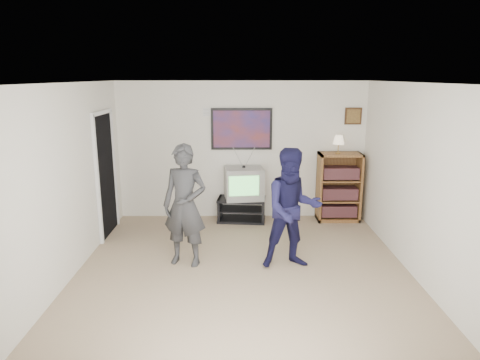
{
  "coord_description": "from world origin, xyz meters",
  "views": [
    {
      "loc": [
        -0.07,
        -5.21,
        2.58
      ],
      "look_at": [
        -0.04,
        0.65,
        1.15
      ],
      "focal_mm": 32.0,
      "sensor_mm": 36.0,
      "label": 1
    }
  ],
  "objects_px": {
    "media_stand": "(242,209)",
    "person_tall": "(185,206)",
    "bookshelf": "(339,187)",
    "person_short": "(292,209)",
    "crt_television": "(244,183)"
  },
  "relations": [
    {
      "from": "media_stand",
      "to": "person_tall",
      "type": "distance_m",
      "value": 2.09
    },
    {
      "from": "bookshelf",
      "to": "person_short",
      "type": "relative_size",
      "value": 0.75
    },
    {
      "from": "media_stand",
      "to": "person_short",
      "type": "bearing_deg",
      "value": -65.27
    },
    {
      "from": "bookshelf",
      "to": "person_tall",
      "type": "bearing_deg",
      "value": -143.78
    },
    {
      "from": "person_tall",
      "to": "crt_television",
      "type": "bearing_deg",
      "value": 80.19
    },
    {
      "from": "media_stand",
      "to": "crt_television",
      "type": "distance_m",
      "value": 0.5
    },
    {
      "from": "person_short",
      "to": "bookshelf",
      "type": "bearing_deg",
      "value": 53.28
    },
    {
      "from": "crt_television",
      "to": "bookshelf",
      "type": "bearing_deg",
      "value": -5.26
    },
    {
      "from": "bookshelf",
      "to": "person_short",
      "type": "bearing_deg",
      "value": -118.96
    },
    {
      "from": "media_stand",
      "to": "crt_television",
      "type": "relative_size",
      "value": 1.34
    },
    {
      "from": "crt_television",
      "to": "person_short",
      "type": "relative_size",
      "value": 0.4
    },
    {
      "from": "crt_television",
      "to": "bookshelf",
      "type": "relative_size",
      "value": 0.54
    },
    {
      "from": "media_stand",
      "to": "bookshelf",
      "type": "xyz_separation_m",
      "value": [
        1.76,
        0.05,
        0.41
      ]
    },
    {
      "from": "crt_television",
      "to": "person_short",
      "type": "distance_m",
      "value": 2.03
    },
    {
      "from": "bookshelf",
      "to": "person_tall",
      "type": "distance_m",
      "value": 3.18
    }
  ]
}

